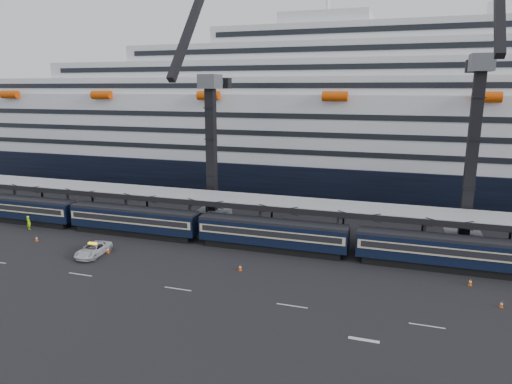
% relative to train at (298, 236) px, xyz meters
% --- Properties ---
extents(ground, '(260.00, 260.00, 0.00)m').
position_rel_train_xyz_m(ground, '(4.65, -10.00, -2.20)').
color(ground, black).
rests_on(ground, ground).
extents(lane_markings, '(111.00, 4.27, 0.02)m').
position_rel_train_xyz_m(lane_markings, '(12.80, -15.23, -2.19)').
color(lane_markings, beige).
rests_on(lane_markings, ground).
extents(train, '(133.05, 3.00, 4.05)m').
position_rel_train_xyz_m(train, '(0.00, 0.00, 0.00)').
color(train, black).
rests_on(train, ground).
extents(canopy, '(130.00, 6.25, 5.53)m').
position_rel_train_xyz_m(canopy, '(4.65, 4.00, 3.05)').
color(canopy, '#94979C').
rests_on(canopy, ground).
extents(cruise_ship, '(214.09, 28.84, 34.00)m').
position_rel_train_xyz_m(cruise_ship, '(3.57, 35.99, 10.14)').
color(cruise_ship, black).
rests_on(cruise_ship, ground).
extents(crane_dark_near, '(4.50, 17.75, 35.08)m').
position_rel_train_xyz_m(crane_dark_near, '(-15.35, 8.59, 9.73)').
color(crane_dark_near, '#505358').
rests_on(crane_dark_near, ground).
extents(crane_dark_mid, '(4.50, 18.24, 39.64)m').
position_rel_train_xyz_m(crane_dark_mid, '(19.65, 7.59, 11.16)').
color(crane_dark_mid, '#505358').
rests_on(crane_dark_mid, ground).
extents(pickup_truck, '(2.95, 5.62, 1.51)m').
position_rel_train_xyz_m(pickup_truck, '(-23.70, -8.62, -1.45)').
color(pickup_truck, silver).
rests_on(pickup_truck, ground).
extents(worker, '(0.83, 0.64, 2.02)m').
position_rel_train_xyz_m(worker, '(-39.44, -2.50, -1.19)').
color(worker, '#BAFA0D').
rests_on(worker, ground).
extents(traffic_cone_b, '(0.36, 0.36, 0.72)m').
position_rel_train_xyz_m(traffic_cone_b, '(-34.44, -6.40, -1.84)').
color(traffic_cone_b, '#D84606').
rests_on(traffic_cone_b, ground).
extents(traffic_cone_c, '(0.42, 0.42, 0.85)m').
position_rel_train_xyz_m(traffic_cone_c, '(-22.57, -7.28, -1.78)').
color(traffic_cone_c, '#D84606').
rests_on(traffic_cone_c, ground).
extents(traffic_cone_d, '(0.39, 0.39, 0.77)m').
position_rel_train_xyz_m(traffic_cone_d, '(-4.93, -7.47, -1.82)').
color(traffic_cone_d, '#D84606').
rests_on(traffic_cone_d, ground).
extents(traffic_cone_e, '(0.38, 0.38, 0.77)m').
position_rel_train_xyz_m(traffic_cone_e, '(19.23, -3.76, -1.82)').
color(traffic_cone_e, '#D84606').
rests_on(traffic_cone_e, ground).
extents(traffic_cone_f, '(0.34, 0.34, 0.67)m').
position_rel_train_xyz_m(traffic_cone_f, '(21.40, -8.21, -1.87)').
color(traffic_cone_f, '#D84606').
rests_on(traffic_cone_f, ground).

